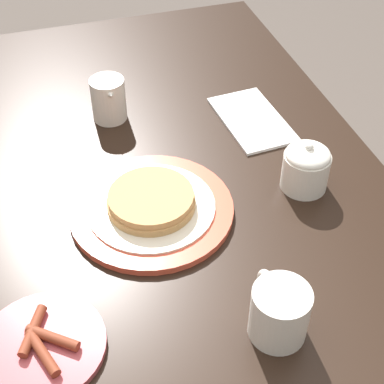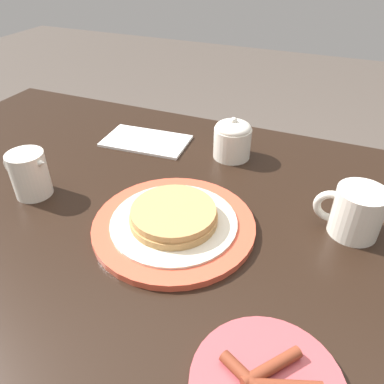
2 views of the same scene
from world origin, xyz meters
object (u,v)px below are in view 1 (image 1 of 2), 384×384
at_px(side_plate_bacon, 42,345).
at_px(creamer_pitcher, 108,98).
at_px(sugar_bowl, 306,167).
at_px(coffee_mug, 279,311).
at_px(pancake_plate, 152,208).
at_px(napkin, 252,120).

xyz_separation_m(side_plate_bacon, creamer_pitcher, (0.49, -0.19, 0.04)).
bearing_deg(sugar_bowl, side_plate_bacon, 112.38).
distance_m(side_plate_bacon, creamer_pitcher, 0.52).
distance_m(coffee_mug, sugar_bowl, 0.30).
xyz_separation_m(pancake_plate, coffee_mug, (-0.26, -0.10, 0.03)).
distance_m(pancake_plate, creamer_pitcher, 0.29).
distance_m(side_plate_bacon, sugar_bowl, 0.50).
relative_size(coffee_mug, napkin, 0.54).
bearing_deg(sugar_bowl, creamer_pitcher, 43.12).
bearing_deg(napkin, creamer_pitcher, 70.64).
relative_size(pancake_plate, creamer_pitcher, 2.56).
height_order(pancake_plate, side_plate_bacon, pancake_plate).
bearing_deg(pancake_plate, napkin, -52.36).
height_order(coffee_mug, sugar_bowl, sugar_bowl).
distance_m(pancake_plate, napkin, 0.32).
relative_size(side_plate_bacon, napkin, 0.85).
xyz_separation_m(side_plate_bacon, sugar_bowl, (0.19, -0.46, 0.04)).
height_order(side_plate_bacon, napkin, side_plate_bacon).
bearing_deg(pancake_plate, side_plate_bacon, 135.16).
xyz_separation_m(creamer_pitcher, sugar_bowl, (-0.29, -0.28, -0.00)).
bearing_deg(napkin, coffee_mug, 162.36).
bearing_deg(coffee_mug, side_plate_bacon, 78.16).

